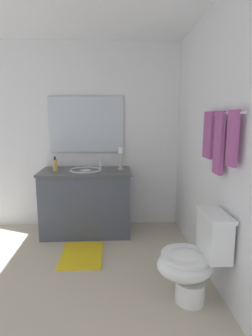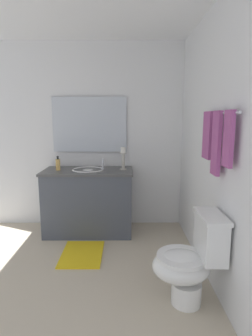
{
  "view_description": "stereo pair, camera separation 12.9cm",
  "coord_description": "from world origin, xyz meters",
  "px_view_note": "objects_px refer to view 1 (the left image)",
  "views": [
    {
      "loc": [
        2.31,
        0.45,
        1.47
      ],
      "look_at": [
        -0.47,
        0.59,
        0.96
      ],
      "focal_mm": 29.24,
      "sensor_mm": 36.0,
      "label": 1
    },
    {
      "loc": [
        2.31,
        0.58,
        1.47
      ],
      "look_at": [
        -0.47,
        0.59,
        0.96
      ],
      "focal_mm": 29.24,
      "sensor_mm": 36.0,
      "label": 2
    }
  ],
  "objects_px": {
    "sink_basin": "(86,173)",
    "candle_holder_tall": "(121,158)",
    "vanity_cabinet": "(86,202)",
    "bath_mat": "(82,255)",
    "towel_center": "(219,143)",
    "towel_bar": "(223,113)",
    "mirror": "(86,125)",
    "towel_near_vanity": "(208,135)",
    "toilet": "(194,259)",
    "towel_near_corner": "(233,139)",
    "soap_bottle": "(55,165)"
  },
  "relations": [
    {
      "from": "sink_basin",
      "to": "bath_mat",
      "type": "xyz_separation_m",
      "value": [
        0.62,
        -0.0,
        -0.78
      ]
    },
    {
      "from": "toilet",
      "to": "towel_center",
      "type": "bearing_deg",
      "value": 126.01
    },
    {
      "from": "mirror",
      "to": "bath_mat",
      "type": "xyz_separation_m",
      "value": [
        0.91,
        -0.0,
        -1.38
      ]
    },
    {
      "from": "candle_holder_tall",
      "to": "towel_near_corner",
      "type": "relative_size",
      "value": 0.72
    },
    {
      "from": "mirror",
      "to": "soap_bottle",
      "type": "height_order",
      "value": "mirror"
    },
    {
      "from": "mirror",
      "to": "candle_holder_tall",
      "type": "distance_m",
      "value": 0.66
    },
    {
      "from": "candle_holder_tall",
      "to": "towel_center",
      "type": "bearing_deg",
      "value": 29.68
    },
    {
      "from": "sink_basin",
      "to": "towel_near_vanity",
      "type": "height_order",
      "value": "towel_near_vanity"
    },
    {
      "from": "mirror",
      "to": "bath_mat",
      "type": "height_order",
      "value": "mirror"
    },
    {
      "from": "vanity_cabinet",
      "to": "mirror",
      "type": "height_order",
      "value": "mirror"
    },
    {
      "from": "toilet",
      "to": "towel_near_vanity",
      "type": "distance_m",
      "value": 1.06
    },
    {
      "from": "towel_bar",
      "to": "bath_mat",
      "type": "xyz_separation_m",
      "value": [
        -0.65,
        -1.2,
        -1.5
      ]
    },
    {
      "from": "soap_bottle",
      "to": "bath_mat",
      "type": "height_order",
      "value": "soap_bottle"
    },
    {
      "from": "towel_near_corner",
      "to": "bath_mat",
      "type": "bearing_deg",
      "value": -127.06
    },
    {
      "from": "soap_bottle",
      "to": "towel_near_vanity",
      "type": "relative_size",
      "value": 0.44
    },
    {
      "from": "toilet",
      "to": "towel_near_corner",
      "type": "height_order",
      "value": "towel_near_corner"
    },
    {
      "from": "sink_basin",
      "to": "candle_holder_tall",
      "type": "xyz_separation_m",
      "value": [
        -0.02,
        0.45,
        0.19
      ]
    },
    {
      "from": "towel_bar",
      "to": "bath_mat",
      "type": "relative_size",
      "value": 1.22
    },
    {
      "from": "vanity_cabinet",
      "to": "mirror",
      "type": "xyz_separation_m",
      "value": [
        -0.28,
        0.0,
        0.97
      ]
    },
    {
      "from": "candle_holder_tall",
      "to": "towel_bar",
      "type": "xyz_separation_m",
      "value": [
        1.29,
        0.75,
        0.53
      ]
    },
    {
      "from": "toilet",
      "to": "towel_near_vanity",
      "type": "height_order",
      "value": "towel_near_vanity"
    },
    {
      "from": "towel_near_corner",
      "to": "bath_mat",
      "type": "height_order",
      "value": "towel_near_corner"
    },
    {
      "from": "bath_mat",
      "to": "mirror",
      "type": "bearing_deg",
      "value": 180.0
    },
    {
      "from": "towel_center",
      "to": "bath_mat",
      "type": "height_order",
      "value": "towel_center"
    },
    {
      "from": "towel_near_vanity",
      "to": "towel_center",
      "type": "height_order",
      "value": "same"
    },
    {
      "from": "mirror",
      "to": "towel_near_vanity",
      "type": "distance_m",
      "value": 1.77
    },
    {
      "from": "towel_near_vanity",
      "to": "vanity_cabinet",
      "type": "bearing_deg",
      "value": -131.09
    },
    {
      "from": "towel_center",
      "to": "vanity_cabinet",
      "type": "bearing_deg",
      "value": -137.14
    },
    {
      "from": "towel_center",
      "to": "bath_mat",
      "type": "bearing_deg",
      "value": -118.79
    },
    {
      "from": "vanity_cabinet",
      "to": "towel_center",
      "type": "relative_size",
      "value": 2.27
    },
    {
      "from": "vanity_cabinet",
      "to": "soap_bottle",
      "type": "bearing_deg",
      "value": -86.76
    },
    {
      "from": "sink_basin",
      "to": "mirror",
      "type": "xyz_separation_m",
      "value": [
        -0.28,
        -0.0,
        0.6
      ]
    },
    {
      "from": "towel_bar",
      "to": "candle_holder_tall",
      "type": "bearing_deg",
      "value": -149.72
    },
    {
      "from": "sink_basin",
      "to": "candle_holder_tall",
      "type": "distance_m",
      "value": 0.49
    },
    {
      "from": "towel_bar",
      "to": "towel_center",
      "type": "distance_m",
      "value": 0.23
    },
    {
      "from": "towel_near_corner",
      "to": "towel_near_vanity",
      "type": "bearing_deg",
      "value": 180.0
    },
    {
      "from": "towel_near_vanity",
      "to": "towel_bar",
      "type": "bearing_deg",
      "value": 4.23
    },
    {
      "from": "towel_center",
      "to": "mirror",
      "type": "bearing_deg",
      "value": -142.73
    },
    {
      "from": "mirror",
      "to": "towel_near_vanity",
      "type": "xyz_separation_m",
      "value": [
        1.31,
        1.18,
        -0.06
      ]
    },
    {
      "from": "soap_bottle",
      "to": "toilet",
      "type": "bearing_deg",
      "value": 43.91
    },
    {
      "from": "mirror",
      "to": "towel_near_vanity",
      "type": "relative_size",
      "value": 2.42
    },
    {
      "from": "soap_bottle",
      "to": "vanity_cabinet",
      "type": "bearing_deg",
      "value": 93.24
    },
    {
      "from": "sink_basin",
      "to": "soap_bottle",
      "type": "bearing_deg",
      "value": -86.77
    },
    {
      "from": "vanity_cabinet",
      "to": "bath_mat",
      "type": "xyz_separation_m",
      "value": [
        0.62,
        0.0,
        -0.41
      ]
    },
    {
      "from": "towel_bar",
      "to": "towel_near_vanity",
      "type": "xyz_separation_m",
      "value": [
        -0.24,
        -0.02,
        -0.18
      ]
    },
    {
      "from": "towel_center",
      "to": "bath_mat",
      "type": "relative_size",
      "value": 0.83
    },
    {
      "from": "vanity_cabinet",
      "to": "sink_basin",
      "type": "xyz_separation_m",
      "value": [
        0.0,
        0.0,
        0.37
      ]
    },
    {
      "from": "candle_holder_tall",
      "to": "soap_bottle",
      "type": "relative_size",
      "value": 1.58
    },
    {
      "from": "vanity_cabinet",
      "to": "soap_bottle",
      "type": "height_order",
      "value": "soap_bottle"
    },
    {
      "from": "soap_bottle",
      "to": "towel_near_corner",
      "type": "xyz_separation_m",
      "value": [
        1.5,
        1.55,
        0.43
      ]
    }
  ]
}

